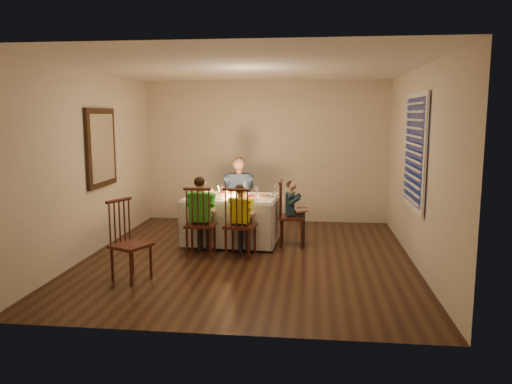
# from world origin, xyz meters

# --- Properties ---
(ground) EXTENTS (5.00, 5.00, 0.00)m
(ground) POSITION_xyz_m (0.00, 0.00, 0.00)
(ground) COLOR black
(ground) RESTS_ON ground
(wall_left) EXTENTS (0.02, 5.00, 2.60)m
(wall_left) POSITION_xyz_m (-2.25, 0.00, 1.30)
(wall_left) COLOR beige
(wall_left) RESTS_ON ground
(wall_right) EXTENTS (0.02, 5.00, 2.60)m
(wall_right) POSITION_xyz_m (2.25, 0.00, 1.30)
(wall_right) COLOR beige
(wall_right) RESTS_ON ground
(wall_back) EXTENTS (4.50, 0.02, 2.60)m
(wall_back) POSITION_xyz_m (0.00, 2.50, 1.30)
(wall_back) COLOR beige
(wall_back) RESTS_ON ground
(ceiling) EXTENTS (5.00, 5.00, 0.00)m
(ceiling) POSITION_xyz_m (0.00, 0.00, 2.60)
(ceiling) COLOR white
(ceiling) RESTS_ON wall_back
(dining_table) EXTENTS (1.46, 1.09, 0.70)m
(dining_table) POSITION_xyz_m (-0.36, 0.78, 0.52)
(dining_table) COLOR silver
(dining_table) RESTS_ON ground
(chair_adult) EXTENTS (0.44, 0.43, 1.00)m
(chair_adult) POSITION_xyz_m (-0.36, 1.52, 0.00)
(chair_adult) COLOR #3D1D10
(chair_adult) RESTS_ON ground
(chair_near_left) EXTENTS (0.42, 0.40, 1.00)m
(chair_near_left) POSITION_xyz_m (-0.69, 0.04, 0.00)
(chair_near_left) COLOR #3D1D10
(chair_near_left) RESTS_ON ground
(chair_near_right) EXTENTS (0.46, 0.45, 1.00)m
(chair_near_right) POSITION_xyz_m (-0.12, 0.04, 0.00)
(chair_near_right) COLOR #3D1D10
(chair_near_right) RESTS_ON ground
(chair_end) EXTENTS (0.39, 0.41, 1.00)m
(chair_end) POSITION_xyz_m (0.57, 0.71, 0.00)
(chair_end) COLOR #3D1D10
(chair_end) RESTS_ON ground
(chair_extra) EXTENTS (0.52, 0.53, 0.99)m
(chair_extra) POSITION_xyz_m (-1.27, -1.15, 0.00)
(chair_extra) COLOR #3D1D10
(chair_extra) RESTS_ON ground
(adult) EXTENTS (0.50, 0.47, 1.27)m
(adult) POSITION_xyz_m (-0.36, 1.52, 0.00)
(adult) COLOR navy
(adult) RESTS_ON ground
(child_green) EXTENTS (0.39, 0.36, 1.13)m
(child_green) POSITION_xyz_m (-0.69, 0.04, 0.00)
(child_green) COLOR green
(child_green) RESTS_ON ground
(child_yellow) EXTENTS (0.37, 0.35, 1.03)m
(child_yellow) POSITION_xyz_m (-0.12, 0.04, 0.00)
(child_yellow) COLOR yellow
(child_yellow) RESTS_ON ground
(child_teal) EXTENTS (0.29, 0.31, 1.00)m
(child_teal) POSITION_xyz_m (0.57, 0.71, 0.00)
(child_teal) COLOR #172D3B
(child_teal) RESTS_ON ground
(setting_adult) EXTENTS (0.27, 0.27, 0.02)m
(setting_adult) POSITION_xyz_m (-0.38, 1.07, 0.74)
(setting_adult) COLOR white
(setting_adult) RESTS_ON dining_table
(setting_green) EXTENTS (0.27, 0.27, 0.02)m
(setting_green) POSITION_xyz_m (-0.67, 0.51, 0.74)
(setting_green) COLOR white
(setting_green) RESTS_ON dining_table
(setting_yellow) EXTENTS (0.27, 0.27, 0.02)m
(setting_yellow) POSITION_xyz_m (-0.12, 0.46, 0.74)
(setting_yellow) COLOR white
(setting_yellow) RESTS_ON dining_table
(setting_teal) EXTENTS (0.27, 0.27, 0.02)m
(setting_teal) POSITION_xyz_m (0.14, 0.79, 0.74)
(setting_teal) COLOR white
(setting_teal) RESTS_ON dining_table
(candle_left) EXTENTS (0.06, 0.06, 0.10)m
(candle_left) POSITION_xyz_m (-0.46, 0.79, 0.78)
(candle_left) COLOR silver
(candle_left) RESTS_ON dining_table
(candle_right) EXTENTS (0.06, 0.06, 0.10)m
(candle_right) POSITION_xyz_m (-0.27, 0.78, 0.78)
(candle_right) COLOR silver
(candle_right) RESTS_ON dining_table
(squash) EXTENTS (0.09, 0.09, 0.09)m
(squash) POSITION_xyz_m (-0.96, 1.11, 0.78)
(squash) COLOR #F3EB40
(squash) RESTS_ON dining_table
(orange_fruit) EXTENTS (0.08, 0.08, 0.08)m
(orange_fruit) POSITION_xyz_m (-0.19, 0.82, 0.77)
(orange_fruit) COLOR orange
(orange_fruit) RESTS_ON dining_table
(serving_bowl) EXTENTS (0.27, 0.27, 0.05)m
(serving_bowl) POSITION_xyz_m (-0.82, 1.08, 0.76)
(serving_bowl) COLOR white
(serving_bowl) RESTS_ON dining_table
(wall_mirror) EXTENTS (0.06, 0.95, 1.15)m
(wall_mirror) POSITION_xyz_m (-2.22, 0.30, 1.50)
(wall_mirror) COLOR black
(wall_mirror) RESTS_ON wall_left
(window_blinds) EXTENTS (0.07, 1.34, 1.54)m
(window_blinds) POSITION_xyz_m (2.21, 0.10, 1.50)
(window_blinds) COLOR #0D1437
(window_blinds) RESTS_ON wall_right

